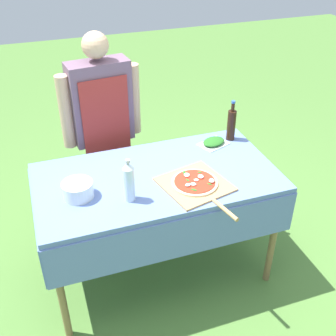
{
  "coord_description": "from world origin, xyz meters",
  "views": [
    {
      "loc": [
        -0.64,
        -2.05,
        2.28
      ],
      "look_at": [
        0.07,
        0.0,
        0.85
      ],
      "focal_mm": 45.0,
      "sensor_mm": 36.0,
      "label": 1
    }
  ],
  "objects_px": {
    "pizza_on_peel": "(196,184)",
    "water_bottle": "(129,181)",
    "mixing_tub": "(78,190)",
    "person_cook": "(102,121)",
    "prep_table": "(157,187)",
    "oil_bottle": "(231,124)",
    "herb_container": "(214,142)"
  },
  "relations": [
    {
      "from": "prep_table",
      "to": "herb_container",
      "type": "relative_size",
      "value": 6.5
    },
    {
      "from": "pizza_on_peel",
      "to": "water_bottle",
      "type": "height_order",
      "value": "water_bottle"
    },
    {
      "from": "oil_bottle",
      "to": "water_bottle",
      "type": "bearing_deg",
      "value": -152.19
    },
    {
      "from": "pizza_on_peel",
      "to": "water_bottle",
      "type": "bearing_deg",
      "value": 166.31
    },
    {
      "from": "water_bottle",
      "to": "mixing_tub",
      "type": "bearing_deg",
      "value": 155.82
    },
    {
      "from": "water_bottle",
      "to": "herb_container",
      "type": "relative_size",
      "value": 1.14
    },
    {
      "from": "person_cook",
      "to": "pizza_on_peel",
      "type": "height_order",
      "value": "person_cook"
    },
    {
      "from": "prep_table",
      "to": "mixing_tub",
      "type": "bearing_deg",
      "value": -173.46
    },
    {
      "from": "water_bottle",
      "to": "mixing_tub",
      "type": "distance_m",
      "value": 0.31
    },
    {
      "from": "pizza_on_peel",
      "to": "mixing_tub",
      "type": "xyz_separation_m",
      "value": [
        -0.68,
        0.12,
        0.03
      ]
    },
    {
      "from": "herb_container",
      "to": "mixing_tub",
      "type": "bearing_deg",
      "value": -163.28
    },
    {
      "from": "oil_bottle",
      "to": "herb_container",
      "type": "distance_m",
      "value": 0.18
    },
    {
      "from": "prep_table",
      "to": "pizza_on_peel",
      "type": "distance_m",
      "value": 0.28
    },
    {
      "from": "pizza_on_peel",
      "to": "oil_bottle",
      "type": "height_order",
      "value": "oil_bottle"
    },
    {
      "from": "oil_bottle",
      "to": "mixing_tub",
      "type": "relative_size",
      "value": 1.64
    },
    {
      "from": "oil_bottle",
      "to": "pizza_on_peel",
      "type": "bearing_deg",
      "value": -134.77
    },
    {
      "from": "prep_table",
      "to": "oil_bottle",
      "type": "distance_m",
      "value": 0.72
    },
    {
      "from": "person_cook",
      "to": "pizza_on_peel",
      "type": "bearing_deg",
      "value": 108.53
    },
    {
      "from": "prep_table",
      "to": "oil_bottle",
      "type": "bearing_deg",
      "value": 23.12
    },
    {
      "from": "person_cook",
      "to": "water_bottle",
      "type": "xyz_separation_m",
      "value": [
        -0.02,
        -0.81,
        0.02
      ]
    },
    {
      "from": "water_bottle",
      "to": "person_cook",
      "type": "bearing_deg",
      "value": 88.81
    },
    {
      "from": "prep_table",
      "to": "pizza_on_peel",
      "type": "xyz_separation_m",
      "value": [
        0.19,
        -0.18,
        0.1
      ]
    },
    {
      "from": "person_cook",
      "to": "mixing_tub",
      "type": "height_order",
      "value": "person_cook"
    },
    {
      "from": "prep_table",
      "to": "person_cook",
      "type": "bearing_deg",
      "value": 107.55
    },
    {
      "from": "pizza_on_peel",
      "to": "mixing_tub",
      "type": "height_order",
      "value": "mixing_tub"
    },
    {
      "from": "herb_container",
      "to": "prep_table",
      "type": "bearing_deg",
      "value": -154.07
    },
    {
      "from": "pizza_on_peel",
      "to": "water_bottle",
      "type": "distance_m",
      "value": 0.42
    },
    {
      "from": "mixing_tub",
      "to": "person_cook",
      "type": "bearing_deg",
      "value": 67.3
    },
    {
      "from": "prep_table",
      "to": "mixing_tub",
      "type": "relative_size",
      "value": 8.44
    },
    {
      "from": "person_cook",
      "to": "pizza_on_peel",
      "type": "xyz_separation_m",
      "value": [
        0.39,
        -0.82,
        -0.09
      ]
    },
    {
      "from": "prep_table",
      "to": "mixing_tub",
      "type": "distance_m",
      "value": 0.51
    },
    {
      "from": "prep_table",
      "to": "person_cook",
      "type": "xyz_separation_m",
      "value": [
        -0.2,
        0.64,
        0.19
      ]
    }
  ]
}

